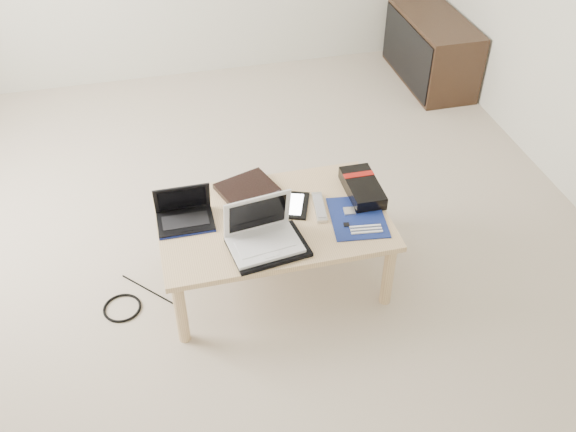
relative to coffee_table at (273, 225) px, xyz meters
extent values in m
plane|color=beige|center=(-0.14, 0.36, -0.35)|extent=(4.00, 4.00, 0.00)
cube|color=beige|center=(-0.14, -1.69, 0.95)|extent=(4.00, 0.10, 2.60)
cube|color=#D5B280|center=(0.00, 0.00, 0.03)|extent=(1.10, 0.70, 0.03)
cylinder|color=#D5B280|center=(-0.50, -0.30, -0.17)|extent=(0.06, 0.06, 0.37)
cylinder|color=#D5B280|center=(0.50, -0.30, -0.17)|extent=(0.06, 0.06, 0.37)
cylinder|color=#D5B280|center=(-0.50, 0.30, -0.17)|extent=(0.06, 0.06, 0.37)
cylinder|color=#D5B280|center=(0.50, 0.30, -0.17)|extent=(0.06, 0.06, 0.37)
cube|color=#392617|center=(1.64, 1.81, -0.10)|extent=(0.40, 0.90, 0.50)
cube|color=black|center=(1.44, 1.81, -0.10)|extent=(0.02, 0.86, 0.44)
cube|color=black|center=(-0.08, 0.24, 0.06)|extent=(0.33, 0.30, 0.03)
cube|color=black|center=(-0.41, 0.06, 0.06)|extent=(0.27, 0.19, 0.02)
cube|color=black|center=(-0.41, 0.06, 0.07)|extent=(0.22, 0.10, 0.00)
cube|color=black|center=(-0.41, -0.01, 0.07)|extent=(0.06, 0.03, 0.00)
cube|color=black|center=(-0.41, 0.13, 0.15)|extent=(0.27, 0.07, 0.17)
cube|color=black|center=(-0.41, 0.12, 0.15)|extent=(0.23, 0.05, 0.14)
cube|color=#0D174D|center=(-0.41, -0.03, 0.05)|extent=(0.27, 0.01, 0.01)
cube|color=black|center=(0.06, 0.09, 0.05)|extent=(0.33, 0.29, 0.01)
cube|color=silver|center=(0.06, 0.09, 0.06)|extent=(0.26, 0.23, 0.00)
cube|color=#BBBABF|center=(0.24, 0.01, 0.06)|extent=(0.08, 0.23, 0.02)
cube|color=#96969C|center=(0.24, 0.01, 0.07)|extent=(0.07, 0.18, 0.00)
cube|color=black|center=(-0.07, -0.21, 0.06)|extent=(0.37, 0.30, 0.02)
cube|color=silver|center=(-0.08, -0.21, 0.08)|extent=(0.34, 0.26, 0.02)
cube|color=white|center=(-0.08, -0.21, 0.09)|extent=(0.27, 0.16, 0.00)
cube|color=silver|center=(-0.07, -0.29, 0.09)|extent=(0.07, 0.04, 0.00)
cube|color=silver|center=(-0.10, -0.12, 0.19)|extent=(0.32, 0.09, 0.21)
cube|color=black|center=(-0.09, -0.12, 0.19)|extent=(0.27, 0.07, 0.17)
cube|color=#0D1456|center=(0.40, -0.10, 0.05)|extent=(0.30, 0.35, 0.01)
cube|color=#BBBABF|center=(0.37, -0.05, 0.06)|extent=(0.06, 0.06, 0.01)
cube|color=gold|center=(0.48, -0.01, 0.06)|extent=(0.11, 0.02, 0.01)
cube|color=gold|center=(0.48, -0.03, 0.06)|extent=(0.11, 0.02, 0.01)
cube|color=silver|center=(0.41, -0.18, 0.06)|extent=(0.15, 0.03, 0.01)
cube|color=silver|center=(0.41, -0.20, 0.06)|extent=(0.15, 0.03, 0.01)
cube|color=silver|center=(0.40, -0.22, 0.06)|extent=(0.15, 0.03, 0.01)
cube|color=black|center=(0.33, -0.14, 0.06)|extent=(0.03, 0.03, 0.01)
cube|color=black|center=(0.48, 0.08, 0.08)|extent=(0.16, 0.31, 0.07)
cube|color=#9A130E|center=(0.48, 0.15, 0.12)|extent=(0.16, 0.04, 0.00)
torus|color=black|center=(-0.09, -0.05, 0.05)|extent=(0.09, 0.09, 0.01)
torus|color=black|center=(-0.78, -0.04, -0.34)|extent=(0.24, 0.24, 0.01)
cylinder|color=black|center=(-0.64, 0.05, -0.35)|extent=(0.26, 0.29, 0.01)
camera|label=1|loc=(-0.49, -2.31, 2.04)|focal=40.00mm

